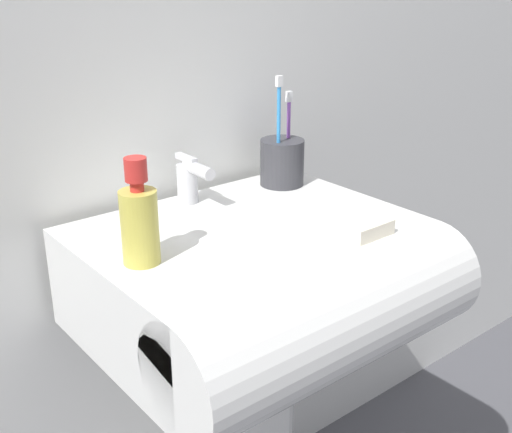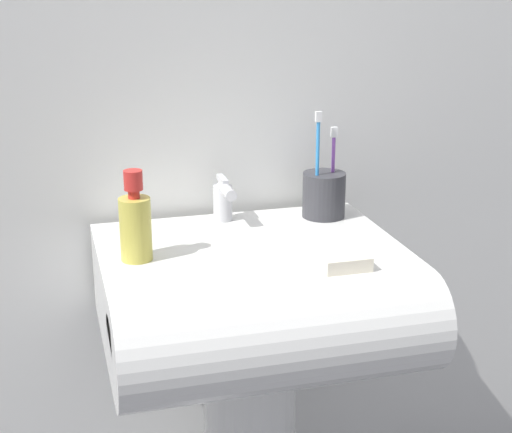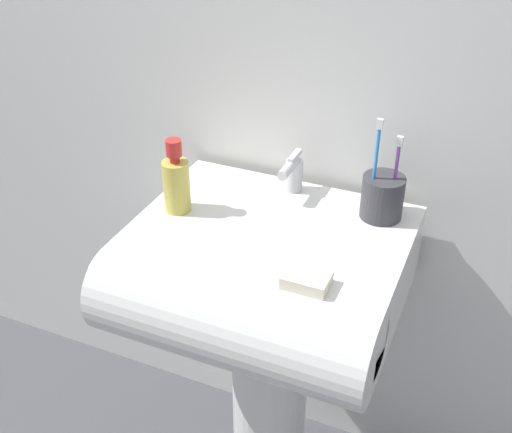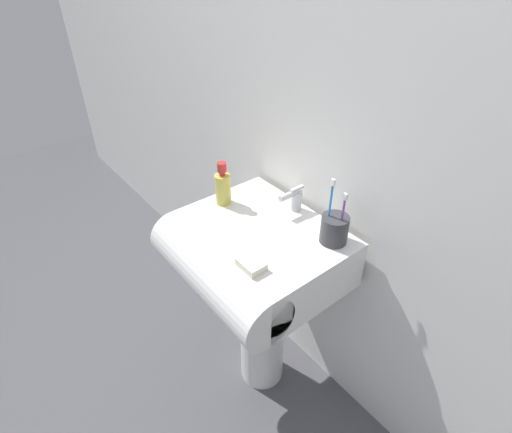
% 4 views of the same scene
% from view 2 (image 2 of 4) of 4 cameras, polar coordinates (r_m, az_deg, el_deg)
% --- Properties ---
extents(wall_back, '(5.00, 0.05, 2.40)m').
position_cam_2_polar(wall_back, '(1.57, -2.90, 15.22)').
color(wall_back, silver).
rests_on(wall_back, ground).
extents(sink_basin, '(0.54, 0.48, 0.18)m').
position_cam_2_polar(sink_basin, '(1.40, 0.14, -6.30)').
color(sink_basin, white).
rests_on(sink_basin, sink_pedestal).
extents(faucet, '(0.04, 0.10, 0.09)m').
position_cam_2_polar(faucet, '(1.53, -2.36, 1.30)').
color(faucet, silver).
rests_on(faucet, sink_basin).
extents(toothbrush_cup, '(0.09, 0.09, 0.22)m').
position_cam_2_polar(toothbrush_cup, '(1.57, 4.96, 1.65)').
color(toothbrush_cup, '#38383D').
rests_on(toothbrush_cup, sink_basin).
extents(soap_bottle, '(0.05, 0.05, 0.16)m').
position_cam_2_polar(soap_bottle, '(1.35, -8.77, -0.55)').
color(soap_bottle, gold).
rests_on(soap_bottle, sink_basin).
extents(bar_soap, '(0.08, 0.06, 0.02)m').
position_cam_2_polar(bar_soap, '(1.32, 6.44, -3.29)').
color(bar_soap, silver).
rests_on(bar_soap, sink_basin).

